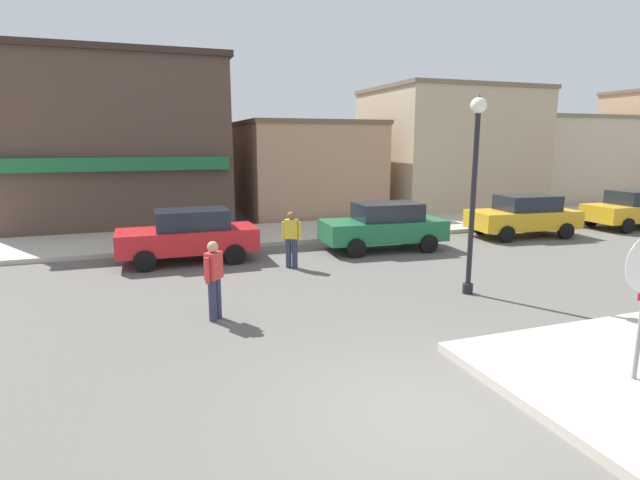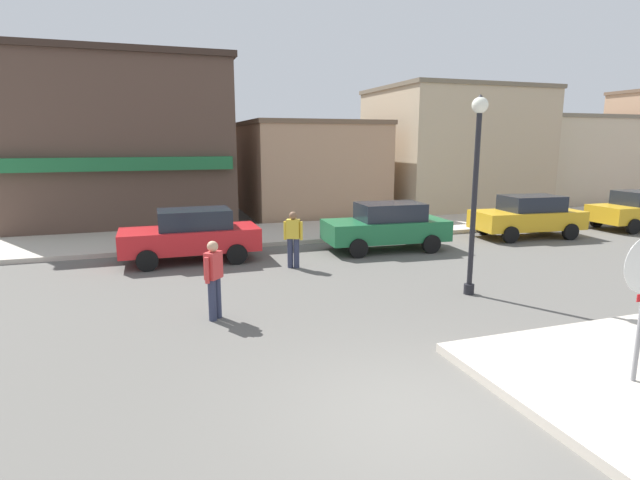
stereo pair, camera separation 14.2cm
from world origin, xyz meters
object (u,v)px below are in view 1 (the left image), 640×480
Objects in this scene: parked_car_third at (524,215)px; parked_car_fourth at (634,209)px; pedestrian_crossing_far at (291,238)px; parked_car_nearest at (189,235)px; parked_car_second at (384,226)px; lamp_post at (475,167)px; pedestrian_crossing_near at (214,278)px.

parked_car_third is 1.03× the size of parked_car_fourth.
parked_car_fourth is 15.24m from pedestrian_crossing_far.
parked_car_nearest is 6.22m from parked_car_second.
lamp_post is 1.13× the size of parked_car_fourth.
pedestrian_crossing_near is at bearing -157.13° from parked_car_third.
pedestrian_crossing_far is at bearing -33.67° from parked_car_nearest.
pedestrian_crossing_far reaches higher than parked_car_second.
lamp_post reaches higher than pedestrian_crossing_near.
lamp_post is 1.14× the size of parked_car_nearest.
lamp_post is 8.56m from parked_car_third.
parked_car_nearest is 0.98× the size of parked_car_second.
parked_car_second is 2.54× the size of pedestrian_crossing_far.
parked_car_second is 3.78m from pedestrian_crossing_far.
lamp_post is at bearing -43.08° from parked_car_nearest.
lamp_post is at bearing -155.88° from parked_car_fourth.
parked_car_nearest is at bearing 179.47° from parked_car_fourth.
parked_car_nearest is 17.81m from parked_car_fourth.
pedestrian_crossing_far is (2.65, -1.77, 0.06)m from parked_car_nearest.
lamp_post is 6.23m from pedestrian_crossing_near.
lamp_post is 5.48m from parked_car_second.
pedestrian_crossing_near is at bearing -142.12° from parked_car_second.
parked_car_second is (6.21, -0.47, 0.00)m from parked_car_nearest.
parked_car_nearest is 2.49× the size of pedestrian_crossing_near.
parked_car_fourth is at bearing -0.23° from parked_car_third.
pedestrian_crossing_near is 1.00× the size of pedestrian_crossing_far.
parked_car_third is at bearing 3.13° from parked_car_second.
pedestrian_crossing_far is at bearing 130.86° from lamp_post.
parked_car_fourth is at bearing 16.05° from pedestrian_crossing_near.
parked_car_second is 1.02× the size of parked_car_fourth.
pedestrian_crossing_near is 4.39m from pedestrian_crossing_far.
parked_car_third is at bearing 22.87° from pedestrian_crossing_near.
parked_car_nearest is 2.49× the size of pedestrian_crossing_far.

